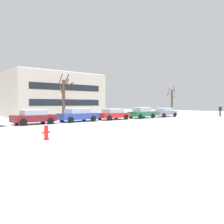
% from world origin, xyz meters
% --- Properties ---
extents(ground_plane, '(120.00, 120.00, 0.00)m').
position_xyz_m(ground_plane, '(0.00, 0.00, 0.00)').
color(ground_plane, white).
extents(fire_hydrant, '(0.44, 0.30, 0.89)m').
position_xyz_m(fire_hydrant, '(1.67, -1.07, 0.45)').
color(fire_hydrant, red).
rests_on(fire_hydrant, ground).
extents(parked_car_maroon, '(4.17, 2.11, 1.47)m').
position_xyz_m(parked_car_maroon, '(4.76, 9.11, 0.75)').
color(parked_car_maroon, maroon).
rests_on(parked_car_maroon, ground).
extents(parked_car_blue, '(4.60, 2.24, 1.53)m').
position_xyz_m(parked_car_blue, '(9.89, 9.41, 0.78)').
color(parked_car_blue, '#283D93').
rests_on(parked_car_blue, ground).
extents(parked_car_red, '(4.32, 2.23, 1.41)m').
position_xyz_m(parked_car_red, '(15.03, 9.42, 0.72)').
color(parked_car_red, red).
rests_on(parked_car_red, ground).
extents(parked_car_green, '(4.09, 2.10, 1.53)m').
position_xyz_m(parked_car_green, '(20.17, 9.28, 0.77)').
color(parked_car_green, '#1E6038').
rests_on(parked_car_green, ground).
extents(parked_car_gray, '(4.41, 2.17, 1.39)m').
position_xyz_m(parked_car_gray, '(25.31, 9.42, 0.72)').
color(parked_car_gray, slate).
rests_on(parked_car_gray, ground).
extents(pedestrian_crossing, '(0.49, 0.45, 1.78)m').
position_xyz_m(pedestrian_crossing, '(33.70, 4.81, 1.04)').
color(pedestrian_crossing, black).
rests_on(pedestrian_crossing, ground).
extents(tree_far_left, '(1.97, 1.83, 5.82)m').
position_xyz_m(tree_far_left, '(10.03, 12.99, 2.85)').
color(tree_far_left, '#423326').
rests_on(tree_far_left, ground).
extents(tree_far_mid, '(1.50, 1.75, 5.30)m').
position_xyz_m(tree_far_mid, '(32.75, 13.56, 2.50)').
color(tree_far_mid, '#423326').
rests_on(tree_far_mid, ground).
extents(building_far_right, '(13.76, 9.23, 6.71)m').
position_xyz_m(building_far_right, '(12.43, 21.18, 3.36)').
color(building_far_right, '#B2A899').
rests_on(building_far_right, ground).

